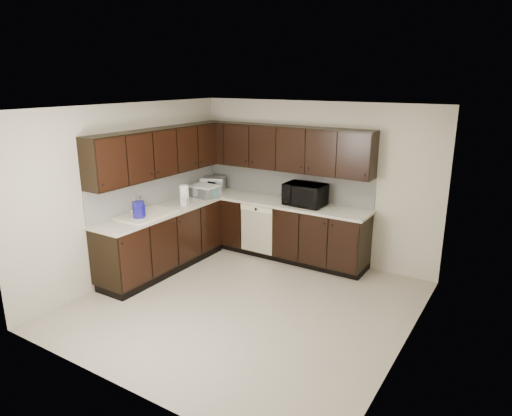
# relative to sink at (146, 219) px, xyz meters

# --- Properties ---
(floor) EXTENTS (4.00, 4.00, 0.00)m
(floor) POSITION_rel_sink_xyz_m (1.68, 0.01, -0.88)
(floor) COLOR #AAA08D
(floor) RESTS_ON ground
(ceiling) EXTENTS (4.00, 4.00, 0.00)m
(ceiling) POSITION_rel_sink_xyz_m (1.68, 0.01, 1.62)
(ceiling) COLOR white
(ceiling) RESTS_ON wall_back
(wall_back) EXTENTS (4.00, 0.02, 2.50)m
(wall_back) POSITION_rel_sink_xyz_m (1.68, 2.01, 0.37)
(wall_back) COLOR #BCB5A1
(wall_back) RESTS_ON floor
(wall_left) EXTENTS (0.02, 4.00, 2.50)m
(wall_left) POSITION_rel_sink_xyz_m (-0.32, 0.01, 0.37)
(wall_left) COLOR #BCB5A1
(wall_left) RESTS_ON floor
(wall_right) EXTENTS (0.02, 4.00, 2.50)m
(wall_right) POSITION_rel_sink_xyz_m (3.68, 0.01, 0.37)
(wall_right) COLOR #BCB5A1
(wall_right) RESTS_ON floor
(wall_front) EXTENTS (4.00, 0.02, 2.50)m
(wall_front) POSITION_rel_sink_xyz_m (1.68, -1.99, 0.37)
(wall_front) COLOR #BCB5A1
(wall_front) RESTS_ON floor
(lower_cabinets) EXTENTS (3.00, 2.80, 0.90)m
(lower_cabinets) POSITION_rel_sink_xyz_m (0.67, 1.12, -0.47)
(lower_cabinets) COLOR black
(lower_cabinets) RESTS_ON floor
(countertop) EXTENTS (3.03, 2.83, 0.04)m
(countertop) POSITION_rel_sink_xyz_m (0.67, 1.12, 0.04)
(countertop) COLOR beige
(countertop) RESTS_ON lower_cabinets
(backsplash) EXTENTS (3.00, 2.80, 0.48)m
(backsplash) POSITION_rel_sink_xyz_m (0.46, 1.33, 0.30)
(backsplash) COLOR #B3B3AF
(backsplash) RESTS_ON countertop
(upper_cabinets) EXTENTS (3.00, 2.80, 0.70)m
(upper_cabinets) POSITION_rel_sink_xyz_m (0.58, 1.22, 0.89)
(upper_cabinets) COLOR black
(upper_cabinets) RESTS_ON wall_back
(dishwasher) EXTENTS (0.58, 0.04, 0.78)m
(dishwasher) POSITION_rel_sink_xyz_m (0.98, 1.42, -0.33)
(dishwasher) COLOR beige
(dishwasher) RESTS_ON lower_cabinets
(sink) EXTENTS (0.54, 0.82, 0.42)m
(sink) POSITION_rel_sink_xyz_m (0.00, 0.00, 0.00)
(sink) COLOR beige
(sink) RESTS_ON countertop
(microwave) EXTENTS (0.62, 0.43, 0.34)m
(microwave) POSITION_rel_sink_xyz_m (1.68, 1.70, 0.23)
(microwave) COLOR black
(microwave) RESTS_ON countertop
(soap_bottle_a) EXTENTS (0.11, 0.11, 0.18)m
(soap_bottle_a) POSITION_rel_sink_xyz_m (0.14, 0.68, 0.15)
(soap_bottle_a) COLOR gray
(soap_bottle_a) RESTS_ON countertop
(soap_bottle_b) EXTENTS (0.10, 0.10, 0.23)m
(soap_bottle_b) POSITION_rel_sink_xyz_m (-0.08, 1.21, 0.17)
(soap_bottle_b) COLOR gray
(soap_bottle_b) RESTS_ON countertop
(toaster_oven) EXTENTS (0.48, 0.43, 0.25)m
(toaster_oven) POSITION_rel_sink_xyz_m (-0.07, 1.68, 0.18)
(toaster_oven) COLOR #B7B7B9
(toaster_oven) RESTS_ON countertop
(storage_bin) EXTENTS (0.51, 0.42, 0.18)m
(storage_bin) POSITION_rel_sink_xyz_m (0.03, 1.30, 0.15)
(storage_bin) COLOR silver
(storage_bin) RESTS_ON countertop
(blue_pitcher) EXTENTS (0.22, 0.22, 0.25)m
(blue_pitcher) POSITION_rel_sink_xyz_m (0.04, -0.17, 0.18)
(blue_pitcher) COLOR #16109B
(blue_pitcher) RESTS_ON countertop
(teal_tumbler) EXTENTS (0.11, 0.11, 0.18)m
(teal_tumbler) POSITION_rel_sink_xyz_m (0.20, 1.36, 0.15)
(teal_tumbler) COLOR #0C8187
(teal_tumbler) RESTS_ON countertop
(paper_towel_roll) EXTENTS (0.15, 0.15, 0.30)m
(paper_towel_roll) POSITION_rel_sink_xyz_m (0.08, 0.75, 0.21)
(paper_towel_roll) COLOR white
(paper_towel_roll) RESTS_ON countertop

